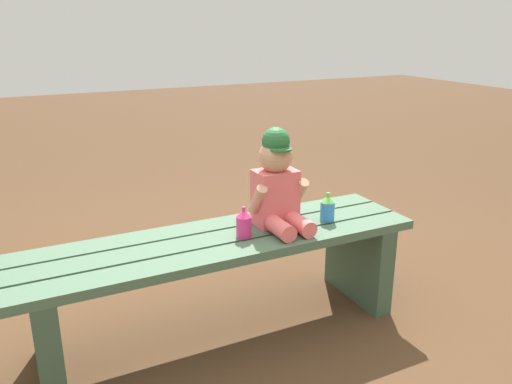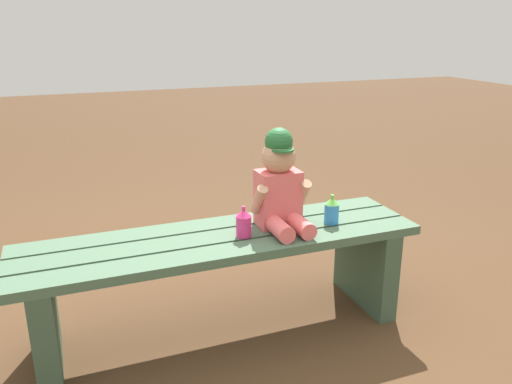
{
  "view_description": "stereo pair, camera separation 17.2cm",
  "coord_description": "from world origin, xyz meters",
  "px_view_note": "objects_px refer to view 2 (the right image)",
  "views": [
    {
      "loc": [
        -0.71,
        -1.73,
        1.23
      ],
      "look_at": [
        0.13,
        -0.05,
        0.61
      ],
      "focal_mm": 36.44,
      "sensor_mm": 36.0,
      "label": 1
    },
    {
      "loc": [
        -0.55,
        -1.8,
        1.23
      ],
      "look_at": [
        0.13,
        -0.05,
        0.61
      ],
      "focal_mm": 36.44,
      "sensor_mm": 36.0,
      "label": 2
    }
  ],
  "objects_px": {
    "sippy_cup_left": "(244,222)",
    "child_figure": "(280,185)",
    "park_bench": "(222,266)",
    "sippy_cup_right": "(332,210)"
  },
  "relations": [
    {
      "from": "park_bench",
      "to": "sippy_cup_right",
      "type": "height_order",
      "value": "sippy_cup_right"
    },
    {
      "from": "sippy_cup_right",
      "to": "sippy_cup_left",
      "type": "bearing_deg",
      "value": 180.0
    },
    {
      "from": "park_bench",
      "to": "child_figure",
      "type": "distance_m",
      "value": 0.4
    },
    {
      "from": "park_bench",
      "to": "sippy_cup_right",
      "type": "relative_size",
      "value": 12.79
    },
    {
      "from": "park_bench",
      "to": "child_figure",
      "type": "xyz_separation_m",
      "value": [
        0.25,
        0.01,
        0.31
      ]
    },
    {
      "from": "child_figure",
      "to": "sippy_cup_right",
      "type": "height_order",
      "value": "child_figure"
    },
    {
      "from": "child_figure",
      "to": "sippy_cup_right",
      "type": "distance_m",
      "value": 0.25
    },
    {
      "from": "park_bench",
      "to": "sippy_cup_left",
      "type": "xyz_separation_m",
      "value": [
        0.08,
        -0.04,
        0.19
      ]
    },
    {
      "from": "sippy_cup_left",
      "to": "child_figure",
      "type": "bearing_deg",
      "value": 15.62
    },
    {
      "from": "sippy_cup_left",
      "to": "sippy_cup_right",
      "type": "distance_m",
      "value": 0.39
    }
  ]
}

